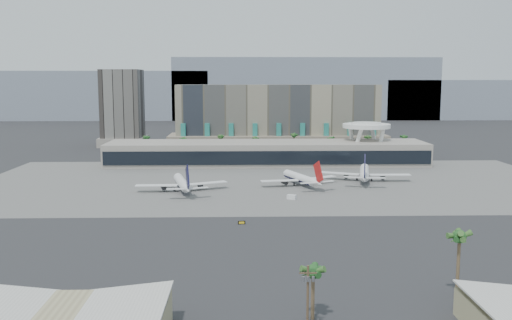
{
  "coord_description": "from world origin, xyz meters",
  "views": [
    {
      "loc": [
        -13.97,
        -193.94,
        44.88
      ],
      "look_at": [
        -7.66,
        40.0,
        12.0
      ],
      "focal_mm": 40.0,
      "sensor_mm": 36.0,
      "label": 1
    }
  ],
  "objects_px": {
    "utility_pole": "(308,292)",
    "airliner_centre": "(301,178)",
    "airliner_left": "(182,183)",
    "taxiway_sign": "(242,223)",
    "airliner_right": "(364,173)",
    "service_vehicle_a": "(168,189)",
    "service_vehicle_b": "(292,197)"
  },
  "relations": [
    {
      "from": "utility_pole",
      "to": "airliner_left",
      "type": "xyz_separation_m",
      "value": [
        -35.8,
        130.65,
        -3.75
      ]
    },
    {
      "from": "utility_pole",
      "to": "airliner_centre",
      "type": "xyz_separation_m",
      "value": [
        13.73,
        142.2,
        -3.92
      ]
    },
    {
      "from": "airliner_left",
      "to": "airliner_centre",
      "type": "height_order",
      "value": "airliner_left"
    },
    {
      "from": "airliner_left",
      "to": "airliner_right",
      "type": "xyz_separation_m",
      "value": [
        79.2,
        21.77,
        0.27
      ]
    },
    {
      "from": "airliner_right",
      "to": "utility_pole",
      "type": "bearing_deg",
      "value": -93.62
    },
    {
      "from": "airliner_right",
      "to": "service_vehicle_a",
      "type": "height_order",
      "value": "airliner_right"
    },
    {
      "from": "airliner_right",
      "to": "service_vehicle_b",
      "type": "height_order",
      "value": "airliner_right"
    },
    {
      "from": "utility_pole",
      "to": "taxiway_sign",
      "type": "xyz_separation_m",
      "value": [
        -11.79,
        76.58,
        -6.62
      ]
    },
    {
      "from": "airliner_right",
      "to": "service_vehicle_a",
      "type": "relative_size",
      "value": 10.81
    },
    {
      "from": "airliner_right",
      "to": "taxiway_sign",
      "type": "height_order",
      "value": "airliner_right"
    },
    {
      "from": "service_vehicle_a",
      "to": "utility_pole",
      "type": "bearing_deg",
      "value": -72.25
    },
    {
      "from": "utility_pole",
      "to": "service_vehicle_b",
      "type": "xyz_separation_m",
      "value": [
        7.28,
        113.84,
        -6.28
      ]
    },
    {
      "from": "airliner_centre",
      "to": "taxiway_sign",
      "type": "distance_m",
      "value": 70.46
    },
    {
      "from": "service_vehicle_a",
      "to": "airliner_right",
      "type": "bearing_deg",
      "value": 14.04
    },
    {
      "from": "service_vehicle_a",
      "to": "airliner_centre",
      "type": "bearing_deg",
      "value": 11.15
    },
    {
      "from": "airliner_centre",
      "to": "airliner_right",
      "type": "bearing_deg",
      "value": -1.9
    },
    {
      "from": "airliner_left",
      "to": "airliner_right",
      "type": "distance_m",
      "value": 82.13
    },
    {
      "from": "airliner_centre",
      "to": "taxiway_sign",
      "type": "xyz_separation_m",
      "value": [
        -25.52,
        -65.62,
        -2.69
      ]
    },
    {
      "from": "airliner_left",
      "to": "airliner_centre",
      "type": "distance_m",
      "value": 50.87
    },
    {
      "from": "airliner_right",
      "to": "service_vehicle_a",
      "type": "xyz_separation_m",
      "value": [
        -84.95,
        -20.91,
        -2.72
      ]
    },
    {
      "from": "airliner_left",
      "to": "service_vehicle_b",
      "type": "relative_size",
      "value": 11.46
    },
    {
      "from": "service_vehicle_b",
      "to": "airliner_right",
      "type": "bearing_deg",
      "value": 68.93
    },
    {
      "from": "airliner_left",
      "to": "service_vehicle_a",
      "type": "distance_m",
      "value": 6.31
    },
    {
      "from": "taxiway_sign",
      "to": "airliner_left",
      "type": "bearing_deg",
      "value": 106.81
    },
    {
      "from": "airliner_centre",
      "to": "taxiway_sign",
      "type": "bearing_deg",
      "value": -132.18
    },
    {
      "from": "taxiway_sign",
      "to": "utility_pole",
      "type": "bearing_deg",
      "value": -88.4
    },
    {
      "from": "taxiway_sign",
      "to": "service_vehicle_a",
      "type": "bearing_deg",
      "value": 111.31
    },
    {
      "from": "utility_pole",
      "to": "service_vehicle_a",
      "type": "height_order",
      "value": "utility_pole"
    },
    {
      "from": "airliner_left",
      "to": "utility_pole",
      "type": "bearing_deg",
      "value": -87.74
    },
    {
      "from": "service_vehicle_b",
      "to": "taxiway_sign",
      "type": "bearing_deg",
      "value": -95.06
    },
    {
      "from": "utility_pole",
      "to": "service_vehicle_b",
      "type": "height_order",
      "value": "utility_pole"
    },
    {
      "from": "airliner_centre",
      "to": "service_vehicle_b",
      "type": "height_order",
      "value": "airliner_centre"
    }
  ]
}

